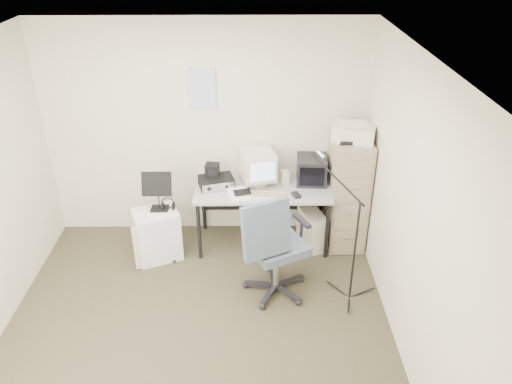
{
  "coord_description": "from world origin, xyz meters",
  "views": [
    {
      "loc": [
        0.51,
        -3.41,
        3.37
      ],
      "look_at": [
        0.55,
        0.95,
        0.95
      ],
      "focal_mm": 35.0,
      "sensor_mm": 36.0,
      "label": 1
    }
  ],
  "objects_px": {
    "filing_cabinet": "(347,192)",
    "desk": "(263,215)",
    "side_cart": "(157,234)",
    "office_chair": "(277,244)"
  },
  "relations": [
    {
      "from": "filing_cabinet",
      "to": "side_cart",
      "type": "bearing_deg",
      "value": -172.12
    },
    {
      "from": "filing_cabinet",
      "to": "side_cart",
      "type": "height_order",
      "value": "filing_cabinet"
    },
    {
      "from": "filing_cabinet",
      "to": "desk",
      "type": "distance_m",
      "value": 0.99
    },
    {
      "from": "office_chair",
      "to": "side_cart",
      "type": "height_order",
      "value": "office_chair"
    },
    {
      "from": "filing_cabinet",
      "to": "desk",
      "type": "relative_size",
      "value": 0.87
    },
    {
      "from": "office_chair",
      "to": "side_cart",
      "type": "relative_size",
      "value": 2.0
    },
    {
      "from": "office_chair",
      "to": "side_cart",
      "type": "distance_m",
      "value": 1.45
    },
    {
      "from": "office_chair",
      "to": "filing_cabinet",
      "type": "bearing_deg",
      "value": 20.63
    },
    {
      "from": "desk",
      "to": "side_cart",
      "type": "height_order",
      "value": "desk"
    },
    {
      "from": "filing_cabinet",
      "to": "side_cart",
      "type": "xyz_separation_m",
      "value": [
        -2.12,
        -0.29,
        -0.36
      ]
    }
  ]
}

